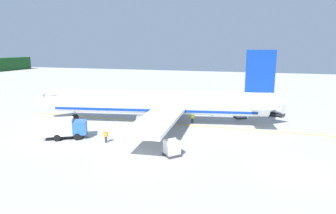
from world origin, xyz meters
The scene contains 9 objects.
airliner_foreground centered at (13.66, 19.36, 3.39)m, with size 34.50×41.54×11.90m.
service_truck_fuel centered at (25.49, 2.39, 1.40)m, with size 4.87×6.74×2.40m.
service_truck_baggage centered at (1.98, 28.81, 1.56)m, with size 4.66×6.12×2.82m.
cargo_container_near centered at (0.03, 12.91, 0.94)m, with size 2.40×2.40×1.99m.
cargo_container_mid centered at (21.09, 6.68, 0.98)m, with size 2.38×2.38×2.07m.
crew_marshaller centered at (21.45, 11.59, 1.06)m, with size 0.62×0.33×1.78m.
crew_loader_left centered at (2.07, 22.50, 0.98)m, with size 0.29×0.62×1.66m.
crew_loader_right centered at (15.17, 13.87, 0.95)m, with size 0.36×0.60×1.62m.
apron_guide_line centered at (13.94, 14.92, 0.01)m, with size 0.30×60.00×0.01m, color yellow.
Camera 1 is at (-30.84, 3.77, 12.33)m, focal length 31.56 mm.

